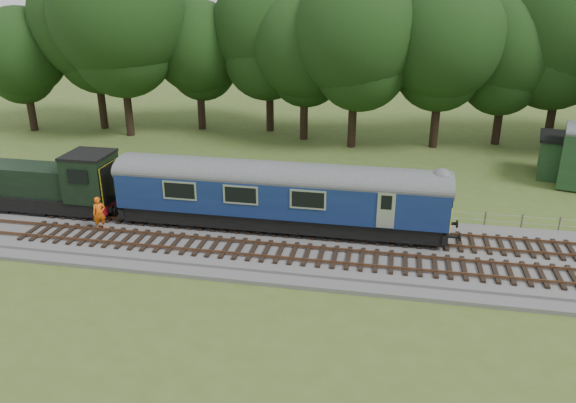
# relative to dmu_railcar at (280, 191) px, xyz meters

# --- Properties ---
(ground) EXTENTS (120.00, 120.00, 0.00)m
(ground) POSITION_rel_dmu_railcar_xyz_m (3.42, -1.40, -2.61)
(ground) COLOR #485A21
(ground) RESTS_ON ground
(ballast) EXTENTS (70.00, 7.00, 0.35)m
(ballast) POSITION_rel_dmu_railcar_xyz_m (3.42, -1.40, -2.43)
(ballast) COLOR #4C4C4F
(ballast) RESTS_ON ground
(track_north) EXTENTS (67.20, 2.40, 0.21)m
(track_north) POSITION_rel_dmu_railcar_xyz_m (3.42, -0.00, -2.19)
(track_north) COLOR black
(track_north) RESTS_ON ballast
(track_south) EXTENTS (67.20, 2.40, 0.21)m
(track_south) POSITION_rel_dmu_railcar_xyz_m (3.42, -3.00, -2.19)
(track_south) COLOR black
(track_south) RESTS_ON ballast
(fence) EXTENTS (64.00, 0.12, 1.00)m
(fence) POSITION_rel_dmu_railcar_xyz_m (3.42, 3.10, -2.61)
(fence) COLOR #6B6054
(fence) RESTS_ON ground
(tree_line) EXTENTS (70.00, 8.00, 18.00)m
(tree_line) POSITION_rel_dmu_railcar_xyz_m (3.42, 20.60, -2.61)
(tree_line) COLOR black
(tree_line) RESTS_ON ground
(dmu_railcar) EXTENTS (18.05, 2.86, 3.88)m
(dmu_railcar) POSITION_rel_dmu_railcar_xyz_m (0.00, 0.00, 0.00)
(dmu_railcar) COLOR black
(dmu_railcar) RESTS_ON ground
(shunter_loco) EXTENTS (8.91, 2.60, 3.38)m
(shunter_loco) POSITION_rel_dmu_railcar_xyz_m (-13.93, 0.00, -0.63)
(shunter_loco) COLOR black
(shunter_loco) RESTS_ON ground
(worker) EXTENTS (0.82, 0.78, 1.89)m
(worker) POSITION_rel_dmu_railcar_xyz_m (-9.80, -1.98, -1.31)
(worker) COLOR #EF5C0C
(worker) RESTS_ON ballast
(shed) EXTENTS (4.42, 4.42, 3.02)m
(shed) POSITION_rel_dmu_railcar_xyz_m (18.07, 13.45, -1.07)
(shed) COLOR #1B3B1D
(shed) RESTS_ON ground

